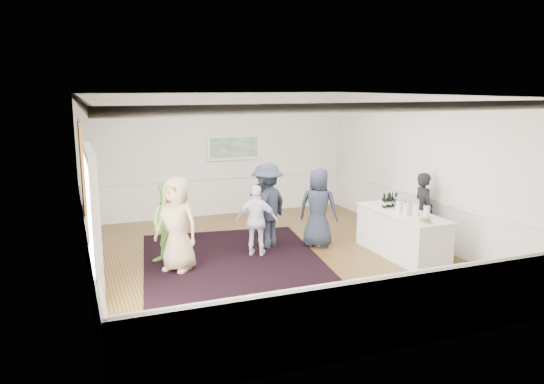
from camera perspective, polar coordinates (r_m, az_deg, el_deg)
name	(u,v)px	position (r m, az deg, el deg)	size (l,w,h in m)	color
floor	(275,259)	(10.60, 0.32, -7.20)	(8.00, 8.00, 0.00)	brown
ceiling	(275,95)	(10.04, 0.34, 10.37)	(7.00, 8.00, 0.02)	white
wall_left	(83,193)	(9.51, -19.68, -0.07)	(0.02, 8.00, 3.20)	white
wall_right	(425,169)	(11.92, 16.18, 2.37)	(0.02, 8.00, 3.20)	white
wall_back	(219,155)	(13.95, -5.75, 4.02)	(7.00, 0.02, 3.20)	white
wall_front	(394,232)	(6.73, 13.01, -4.25)	(7.00, 0.02, 3.20)	white
wainscoting	(275,235)	(10.45, 0.32, -4.60)	(7.00, 8.00, 1.00)	white
mirror	(82,170)	(10.76, -19.74, 2.28)	(0.05, 1.25, 1.85)	#D17E3D
doorway	(93,231)	(7.70, -18.70, -4.01)	(0.10, 1.78, 2.56)	white
landscape_painting	(234,147)	(13.99, -4.12, 4.81)	(1.44, 0.06, 0.66)	white
area_rug	(233,262)	(10.43, -4.16, -7.49)	(3.41, 4.47, 0.02)	black
serving_table	(402,234)	(10.98, 13.77, -4.37)	(0.85, 2.24, 0.91)	white
bartender	(423,210)	(11.58, 15.98, -1.91)	(0.59, 0.38, 1.60)	black
guest_tan	(177,224)	(9.88, -10.21, -3.44)	(0.86, 0.56, 1.76)	tan
guest_green	(170,224)	(10.27, -10.94, -3.41)	(0.77, 0.60, 1.58)	#84D856
guest_lilac	(257,221)	(10.61, -1.62, -3.11)	(0.85, 0.35, 1.44)	silver
guest_dark_a	(267,206)	(11.11, -0.53, -1.48)	(1.17, 0.67, 1.81)	#202736
guest_dark_b	(264,206)	(11.38, -0.91, -1.53)	(0.61, 0.40, 1.67)	black
guest_navy	(318,208)	(11.24, 5.01, -1.69)	(0.82, 0.53, 1.68)	#202736
wine_bottles	(390,200)	(11.22, 12.58, -0.81)	(0.42, 0.21, 0.31)	black
juice_pitchers	(412,209)	(10.63, 14.79, -1.79)	(0.36, 0.67, 0.24)	#64B33F
ice_bucket	(400,205)	(10.99, 13.59, -1.32)	(0.26, 0.26, 0.24)	silver
nut_bowl	(425,221)	(10.10, 16.15, -3.02)	(0.24, 0.24, 0.08)	white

